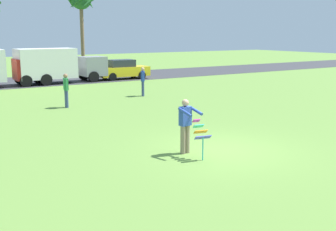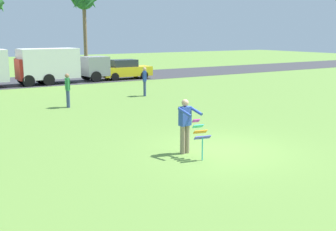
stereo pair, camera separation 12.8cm
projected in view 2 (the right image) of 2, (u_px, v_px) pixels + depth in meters
The scene contains 9 objects.
ground_plane at pixel (221, 150), 13.59m from camera, with size 120.00×120.00×0.00m, color olive.
road_strip at pixel (33, 81), 32.98m from camera, with size 120.00×8.00×0.01m, color #38383D.
person_kite_flyer at pixel (185, 124), 13.08m from camera, with size 0.59×0.69×1.73m.
kite_held at pixel (200, 133), 12.53m from camera, with size 0.53×0.69×1.17m.
parked_truck_grey_van at pixel (59, 65), 31.43m from camera, with size 6.77×2.29×2.62m.
parked_car_yellow at pixel (125, 70), 34.40m from camera, with size 4.25×1.93×1.60m.
palm_tree_centre_far at pixel (84, 2), 41.15m from camera, with size 2.58×2.71×8.09m.
person_walker_near at pixel (68, 89), 21.28m from camera, with size 0.29×0.56×1.73m.
person_walker_far at pixel (145, 81), 25.13m from camera, with size 0.37×0.50×1.73m.
Camera 2 is at (-8.41, -10.20, 3.75)m, focal length 44.82 mm.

